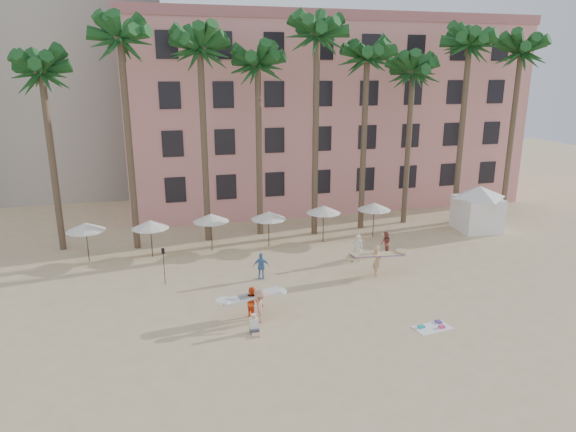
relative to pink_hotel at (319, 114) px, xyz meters
The scene contains 11 objects.
ground 28.09m from the pink_hotel, 105.07° to the right, with size 120.00×120.00×0.00m, color #D1B789.
pink_hotel is the anchor object (origin of this frame).
palm_row 13.71m from the pink_hotel, 120.56° to the right, with size 44.40×5.40×16.30m.
umbrella_row 17.73m from the pink_hotel, 126.53° to the right, with size 22.50×2.70×2.73m.
cabana 17.33m from the pink_hotel, 58.76° to the right, with size 4.79×4.79×3.50m.
beach_towel 28.55m from the pink_hotel, 96.27° to the right, with size 1.92×1.24×0.14m.
carrier_yellow 21.82m from the pink_hotel, 98.04° to the right, with size 3.46×1.05×1.92m.
carrier_white 27.33m from the pink_hotel, 115.14° to the right, with size 3.03×1.12×1.60m.
beachgoers 22.63m from the pink_hotel, 108.09° to the right, with size 10.89×8.29×1.83m.
paddle 24.99m from the pink_hotel, 129.50° to the right, with size 0.18×0.04×2.23m.
seated_man 29.06m from the pink_hotel, 114.09° to the right, with size 0.41×0.72×0.93m.
Camera 1 is at (-8.49, -21.11, 11.92)m, focal length 32.00 mm.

